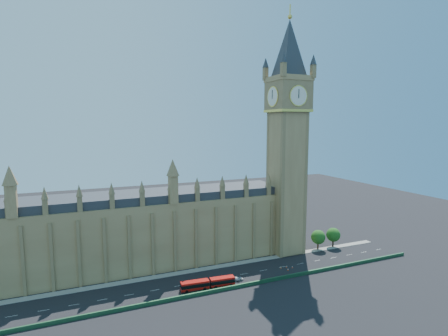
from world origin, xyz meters
name	(u,v)px	position (x,y,z in m)	size (l,w,h in m)	color
ground	(213,280)	(0.00, 0.00, 0.00)	(400.00, 400.00, 0.00)	black
palace_westminster	(128,231)	(-25.00, 22.00, 13.86)	(120.00, 20.00, 28.00)	olive
elizabeth_tower	(288,121)	(38.00, 13.99, 54.56)	(20.59, 20.59, 105.00)	olive
bridge_parapet	(223,289)	(0.00, -9.00, 0.60)	(160.00, 0.60, 1.20)	#1E4C2D
kerb_north	(203,269)	(0.00, 9.50, 0.08)	(160.00, 3.00, 0.16)	gray
tree_east_near	(319,237)	(52.22, 10.08, 5.64)	(6.00, 6.00, 8.50)	#382619
tree_east_far	(334,234)	(60.22, 10.08, 5.64)	(6.00, 6.00, 8.50)	#382619
red_bus	(208,284)	(-3.67, -5.39, 1.61)	(18.09, 4.18, 3.05)	#AF100B
car_grey	(212,285)	(-2.00, -4.99, 0.74)	(1.75, 4.34, 1.48)	#43464B
car_silver	(231,279)	(5.27, -3.56, 0.73)	(1.55, 4.44, 1.46)	#96989C
car_white	(237,279)	(7.51, -3.96, 0.65)	(1.82, 4.48, 1.30)	silver
cone_a	(281,267)	(26.81, -0.93, 0.38)	(0.59, 0.59, 0.76)	black
cone_b	(292,267)	(31.01, -2.19, 0.31)	(0.52, 0.52, 0.63)	black
cone_c	(288,269)	(28.20, -3.52, 0.38)	(0.61, 0.61, 0.77)	black
cone_d	(286,267)	(29.14, -1.09, 0.37)	(0.52, 0.52, 0.75)	black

